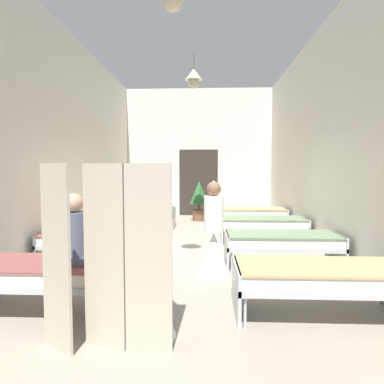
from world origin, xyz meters
TOP-DOWN VIEW (x-y plane):
  - ground_plane at (0.00, 0.00)m, footprint 5.85×11.79m
  - room_shell at (-0.00, 1.18)m, footprint 5.65×11.39m
  - bed_left_row_0 at (-1.58, -2.85)m, footprint 1.90×0.84m
  - bed_right_row_0 at (1.58, -2.85)m, footprint 1.90×0.84m
  - bed_left_row_1 at (-1.58, -0.95)m, footprint 1.90×0.84m
  - bed_right_row_1 at (1.58, -0.95)m, footprint 1.90×0.84m
  - bed_left_row_2 at (-1.58, 0.95)m, footprint 1.90×0.84m
  - bed_right_row_2 at (1.58, 0.95)m, footprint 1.90×0.84m
  - bed_left_row_3 at (-1.58, 2.85)m, footprint 1.90×0.84m
  - bed_right_row_3 at (1.58, 2.85)m, footprint 1.90×0.84m
  - nurse_near_aisle at (0.41, -1.52)m, footprint 0.52×0.52m
  - nurse_mid_aisle at (-0.25, -3.41)m, footprint 0.52×0.52m
  - patient_seated_primary at (-1.23, -2.83)m, footprint 0.44×0.44m
  - potted_plant at (0.05, 4.23)m, footprint 0.61×0.61m
  - privacy_screen at (-0.63, -3.67)m, footprint 1.23×0.27m

SIDE VIEW (x-z plane):
  - ground_plane at x=0.00m, z-range -0.10..0.00m
  - bed_left_row_0 at x=-1.58m, z-range 0.15..0.73m
  - bed_right_row_0 at x=1.58m, z-range 0.15..0.73m
  - bed_left_row_1 at x=-1.58m, z-range 0.15..0.73m
  - bed_right_row_1 at x=1.58m, z-range 0.15..0.73m
  - bed_left_row_2 at x=-1.58m, z-range 0.15..0.73m
  - bed_right_row_2 at x=1.58m, z-range 0.15..0.73m
  - bed_left_row_3 at x=-1.58m, z-range 0.15..0.73m
  - bed_right_row_3 at x=1.58m, z-range 0.15..0.73m
  - nurse_near_aisle at x=0.41m, z-range -0.21..1.27m
  - nurse_mid_aisle at x=-0.25m, z-range -0.21..1.27m
  - potted_plant at x=0.05m, z-range 0.14..1.43m
  - privacy_screen at x=-0.63m, z-range 0.00..1.70m
  - patient_seated_primary at x=-1.23m, z-range 0.47..1.27m
  - room_shell at x=0.00m, z-range 0.00..4.61m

